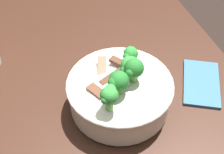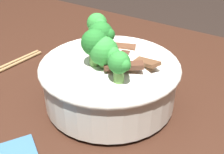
% 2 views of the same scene
% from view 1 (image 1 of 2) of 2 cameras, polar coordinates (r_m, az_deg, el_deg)
% --- Properties ---
extents(rice_bowl, '(0.25, 0.25, 0.16)m').
position_cam_1_polar(rice_bowl, '(0.79, 1.37, -2.27)').
color(rice_bowl, silver).
rests_on(rice_bowl, dining_table).
extents(folded_napkin, '(0.19, 0.16, 0.01)m').
position_cam_1_polar(folded_napkin, '(0.92, 14.90, -0.99)').
color(folded_napkin, '#386689').
rests_on(folded_napkin, dining_table).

